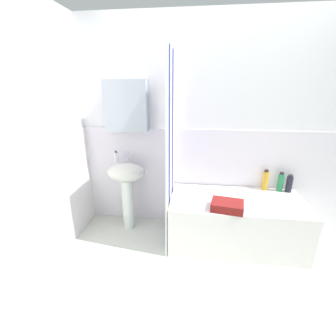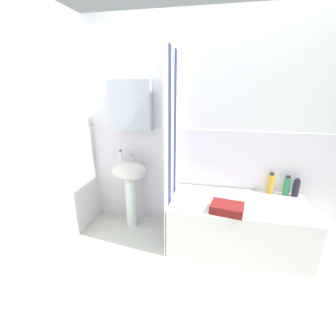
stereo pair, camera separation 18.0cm
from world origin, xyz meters
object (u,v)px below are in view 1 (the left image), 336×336
at_px(sink, 127,182).
at_px(bathtub, 235,221).
at_px(soap_dispenser, 116,157).
at_px(shampoo_bottle, 289,184).
at_px(lotion_bottle, 281,182).
at_px(conditioner_bottle, 265,180).
at_px(towel_folded, 227,206).

height_order(sink, bathtub, sink).
xyz_separation_m(sink, bathtub, (1.25, -0.16, -0.34)).
bearing_deg(soap_dispenser, shampoo_bottle, 1.49).
xyz_separation_m(lotion_bottle, conditioner_bottle, (-0.16, 0.01, 0.01)).
bearing_deg(towel_folded, soap_dispenser, 159.96).
bearing_deg(sink, shampoo_bottle, 3.58).
relative_size(bathtub, lotion_bottle, 6.17).
bearing_deg(conditioner_bottle, bathtub, -139.14).
bearing_deg(conditioner_bottle, towel_folded, -132.03).
distance_m(lotion_bottle, conditioner_bottle, 0.16).
relative_size(lotion_bottle, towel_folded, 0.75).
distance_m(sink, soap_dispenser, 0.31).
xyz_separation_m(soap_dispenser, shampoo_bottle, (1.98, 0.05, -0.26)).
xyz_separation_m(bathtub, shampoo_bottle, (0.60, 0.27, 0.36)).
distance_m(sink, shampoo_bottle, 1.85).
xyz_separation_m(shampoo_bottle, towel_folded, (-0.73, -0.51, -0.06)).
xyz_separation_m(shampoo_bottle, lotion_bottle, (-0.09, 0.01, 0.01)).
relative_size(soap_dispenser, lotion_bottle, 0.60).
bearing_deg(conditioner_bottle, lotion_bottle, -4.70).
bearing_deg(lotion_bottle, shampoo_bottle, -6.44).
relative_size(sink, towel_folded, 2.72).
bearing_deg(lotion_bottle, bathtub, -150.77).
height_order(bathtub, conditioner_bottle, conditioner_bottle).
distance_m(soap_dispenser, towel_folded, 1.36).
distance_m(shampoo_bottle, lotion_bottle, 0.09).
distance_m(soap_dispenser, bathtub, 1.53).
distance_m(soap_dispenser, lotion_bottle, 1.90).
relative_size(soap_dispenser, towel_folded, 0.45).
xyz_separation_m(soap_dispenser, lotion_bottle, (1.89, 0.06, -0.24)).
bearing_deg(lotion_bottle, sink, -175.90).
bearing_deg(lotion_bottle, conditioner_bottle, 175.30).
xyz_separation_m(soap_dispenser, bathtub, (1.38, -0.22, -0.62)).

